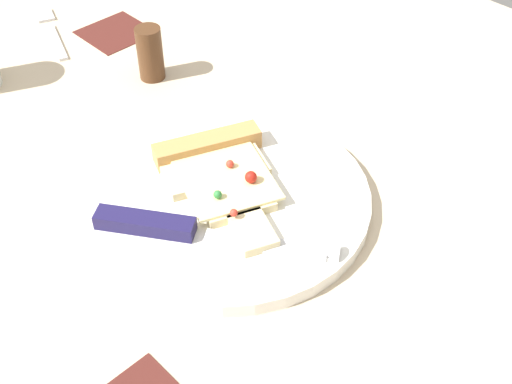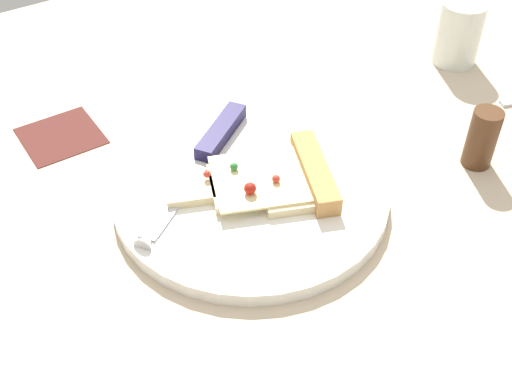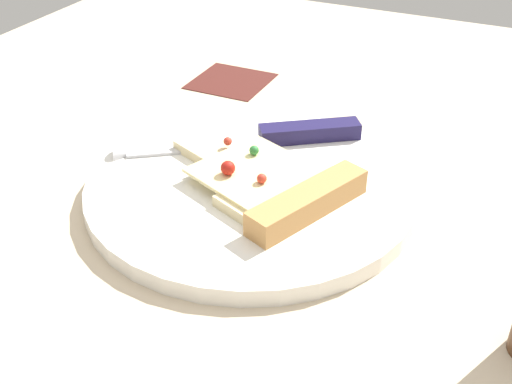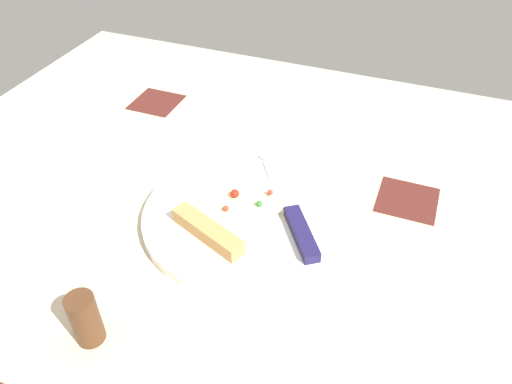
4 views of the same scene
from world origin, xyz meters
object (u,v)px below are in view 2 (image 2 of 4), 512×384
drinking_glass (459,33)px  pepper_shaker (482,138)px  knife (204,156)px  plate (251,193)px  pizza_slice (275,179)px

drinking_glass → pepper_shaker: drinking_glass is taller
knife → plate: bearing=159.9°
knife → pepper_shaker: pepper_shaker is taller
plate → drinking_glass: drinking_glass is taller
pizza_slice → drinking_glass: 38.22cm
knife → drinking_glass: drinking_glass is taller
plate → knife: bearing=104.7°
plate → pepper_shaker: bearing=-19.9°
plate → pizza_slice: pizza_slice is taller
pepper_shaker → knife: bearing=149.3°
pizza_slice → drinking_glass: (36.97, 9.47, 2.00)cm
pizza_slice → drinking_glass: drinking_glass is taller
knife → pepper_shaker: (26.85, -15.91, 1.38)cm
plate → pizza_slice: bearing=-22.4°
knife → drinking_glass: bearing=-122.5°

